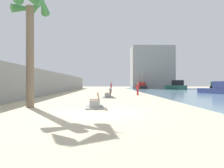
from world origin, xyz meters
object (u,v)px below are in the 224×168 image
person_walking (111,87)px  boat_far_right (176,86)px  person_standing (138,88)px  bench_far (108,95)px  palm_tree (30,22)px  boat_outer (213,86)px  bench_near (95,104)px  boat_mid_bay (142,86)px  boat_far_left (220,89)px

person_walking → boat_far_right: 23.87m
person_standing → bench_far: bearing=-135.9°
palm_tree → person_standing: 15.42m
bench_far → person_standing: (3.75, 3.63, 0.68)m
person_walking → boat_far_right: bearing=45.8°
boat_outer → person_standing: bearing=-133.0°
bench_near → person_standing: (4.66, 12.15, 0.68)m
boat_far_right → boat_mid_bay: 8.89m
person_walking → palm_tree: bearing=-107.1°
palm_tree → boat_mid_bay: bearing=69.9°
person_standing → palm_tree: bearing=-126.6°
boat_outer → boat_mid_bay: 18.37m
palm_tree → boat_outer: (32.89, 37.72, -4.70)m
person_walking → boat_outer: boat_outer is taller
bench_near → boat_far_right: boat_far_right is taller
bench_far → boat_far_right: (17.19, 27.15, 0.61)m
bench_near → boat_far_left: 22.02m
bench_near → person_walking: size_ratio=1.29×
palm_tree → bench_near: 6.63m
bench_near → boat_outer: (28.76, 38.03, 0.48)m
boat_far_right → boat_mid_bay: bearing=148.4°
boat_far_right → boat_outer: boat_far_right is taller
person_standing → boat_mid_bay: size_ratio=0.23×
boat_far_left → boat_far_right: size_ratio=0.92×
boat_far_right → boat_outer: size_ratio=1.35×
boat_mid_bay → boat_outer: bearing=-7.2°
boat_mid_bay → palm_tree: bearing=-110.1°
palm_tree → bench_far: 10.94m
bench_far → person_walking: size_ratio=1.29×
boat_mid_bay → bench_near: bearing=-104.6°
bench_near → boat_far_left: boat_far_left is taller
person_standing → boat_mid_bay: (5.87, 28.17, -0.23)m
person_standing → boat_far_right: boat_far_right is taller
person_walking → boat_mid_bay: size_ratio=0.25×
palm_tree → person_standing: palm_tree is taller
bench_far → boat_outer: size_ratio=0.43×
bench_near → boat_far_left: size_ratio=0.35×
bench_far → boat_far_left: boat_far_left is taller
bench_far → person_walking: bearing=86.8°
boat_mid_bay → person_standing: bearing=-101.8°
bench_near → boat_outer: bearing=52.9°
bench_far → boat_far_left: bearing=20.9°
person_standing → boat_far_right: bearing=60.2°
bench_near → person_standing: 13.03m
boat_outer → boat_mid_bay: (-18.23, 2.29, -0.03)m
palm_tree → boat_far_left: (20.70, 14.19, -4.74)m
boat_far_left → boat_mid_bay: 26.52m
bench_far → person_walking: person_walking is taller
boat_outer → bench_near: bearing=-127.1°
bench_near → boat_far_left: (16.57, 14.50, 0.44)m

